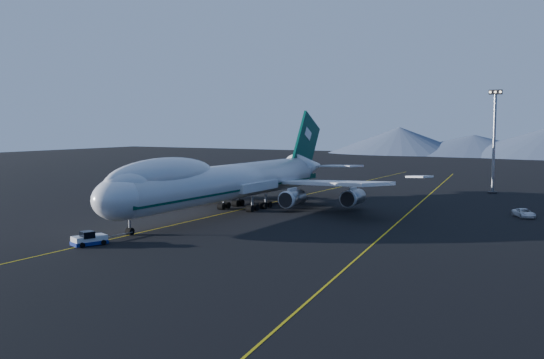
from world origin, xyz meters
The scene contains 7 objects.
ground centered at (0.00, 0.00, 0.00)m, with size 500.00×500.00×0.00m, color black.
taxiway_line_main centered at (0.00, 0.00, 0.01)m, with size 0.25×220.00×0.01m, color gold.
taxiway_line_side centered at (30.00, 10.00, 0.01)m, with size 0.25×200.00×0.01m, color gold.
boeing_747 centered at (0.00, 0.03, 5.81)m, with size 59.62×72.43×19.37m.
pushback_tug centered at (0.46, -34.84, 0.62)m, with size 3.76×5.08×1.99m.
service_van centered at (48.36, 20.21, 0.76)m, with size 2.51×5.45×1.52m, color white.
floodlight_mast centered at (37.09, 56.52, 12.31)m, with size 3.00×2.25×24.29m.
Camera 1 is at (61.33, -92.86, 16.19)m, focal length 40.00 mm.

